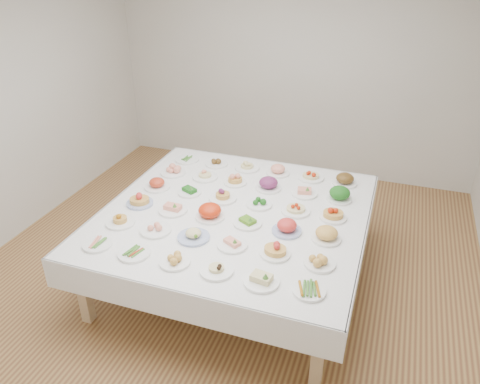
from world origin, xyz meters
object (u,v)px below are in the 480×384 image
(dish_0, at_px, (97,243))
(dish_18, at_px, (157,183))
(dish_35, at_px, (345,178))
(display_table, at_px, (235,217))

(dish_0, distance_m, dish_18, 1.08)
(dish_0, relative_size, dish_35, 0.97)
(display_table, relative_size, dish_35, 9.62)
(dish_0, xyz_separation_m, dish_18, (-0.02, 1.08, 0.04))
(dish_0, bearing_deg, dish_35, 45.18)
(display_table, bearing_deg, dish_0, -134.77)
(dish_0, bearing_deg, display_table, 45.23)
(dish_35, bearing_deg, dish_18, -158.28)
(dish_35, bearing_deg, display_table, -134.86)
(dish_0, height_order, dish_18, dish_18)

